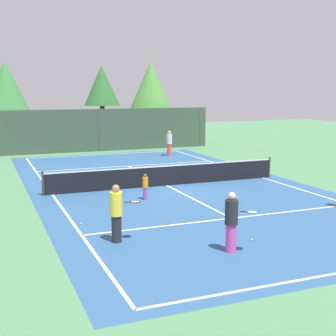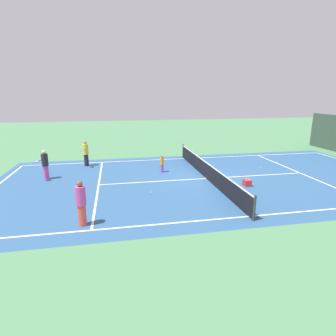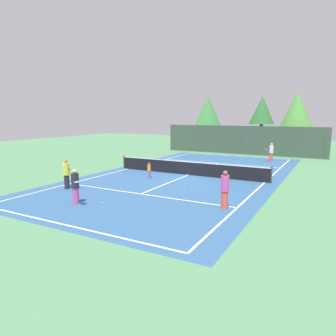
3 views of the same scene
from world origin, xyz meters
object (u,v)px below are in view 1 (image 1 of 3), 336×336
Objects in this scene: player_2 at (117,213)px; tennis_ball_0 at (238,197)px; player_1 at (232,221)px; player_4 at (145,186)px; tennis_ball_1 at (81,223)px; tennis_ball_3 at (252,240)px; player_0 at (169,143)px; tennis_ball_2 at (78,168)px; tennis_ball_5 at (132,157)px; tennis_ball_6 at (111,172)px; tennis_ball_4 at (51,183)px; ball_crate at (185,174)px.

player_2 is 27.39× the size of tennis_ball_0.
player_4 is (-0.15, 7.14, -0.34)m from player_1.
tennis_ball_3 is (4.59, -3.78, 0.00)m from tennis_ball_1.
player_2 is at bearing -116.77° from player_0.
player_1 is at bearing -88.77° from player_4.
player_0 reaches higher than tennis_ball_2.
tennis_ball_5 is at bearing 92.51° from tennis_ball_0.
player_4 reaches higher than tennis_ball_6.
tennis_ball_1 and tennis_ball_4 have the same top height.
ball_crate is 10.96m from tennis_ball_3.
tennis_ball_5 is 1.00× the size of tennis_ball_6.
player_0 is 26.81× the size of tennis_ball_1.
tennis_ball_5 is (-0.59, 13.37, 0.00)m from tennis_ball_0.
tennis_ball_2 is at bearing 115.68° from tennis_ball_0.
tennis_ball_1 is at bearing 105.79° from player_2.
tennis_ball_1 is (-3.33, -2.71, -0.54)m from player_4.
tennis_ball_1 and tennis_ball_2 have the same top height.
player_4 is 16.95× the size of tennis_ball_1.
ball_crate is 6.47× the size of tennis_ball_5.
player_1 is 26.88× the size of tennis_ball_3.
player_4 is 12.58m from tennis_ball_5.
tennis_ball_3 is (-4.77, -18.70, -0.88)m from player_0.
player_4 is 5.61m from ball_crate.
tennis_ball_3 is at bearing -96.04° from tennis_ball_5.
ball_crate is 6.81m from tennis_ball_2.
tennis_ball_5 is (1.97, 18.63, 0.00)m from tennis_ball_3.
player_0 is 19.32m from tennis_ball_3.
player_1 reaches higher than tennis_ball_6.
tennis_ball_5 is 5.97m from tennis_ball_6.
player_0 is at bearing 57.90° from tennis_ball_1.
tennis_ball_5 is at bearing 83.96° from tennis_ball_3.
player_1 is 26.88× the size of tennis_ball_0.
player_2 is 4.23× the size of ball_crate.
tennis_ball_5 is at bearing 75.08° from player_4.
tennis_ball_0 is 1.00× the size of tennis_ball_2.
player_2 is 27.39× the size of tennis_ball_3.
player_0 is at bearing 23.99° from tennis_ball_2.
tennis_ball_2 and tennis_ball_5 have the same top height.
tennis_ball_4 is (-0.60, 10.01, -0.90)m from player_2.
player_1 is 12.62m from tennis_ball_4.
tennis_ball_3 is at bearing -81.30° from tennis_ball_2.
player_1 reaches higher than tennis_ball_5.
ball_crate is at bearing 77.24° from tennis_ball_3.
tennis_ball_6 is (-5.71, -5.29, -0.88)m from player_0.
tennis_ball_0 is 11.39m from tennis_ball_2.
player_2 reaches higher than tennis_ball_0.
tennis_ball_6 is (0.32, 6.93, -0.54)m from player_4.
player_0 is at bearing 75.69° from tennis_ball_3.
tennis_ball_4 is (-2.16, -4.06, 0.00)m from tennis_ball_2.
tennis_ball_2 is at bearing 79.32° from tennis_ball_1.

